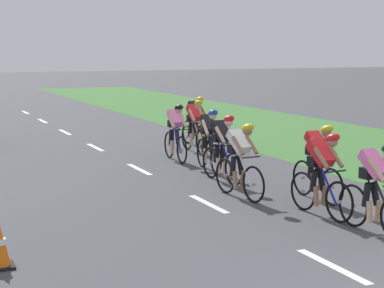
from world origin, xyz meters
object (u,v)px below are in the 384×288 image
at_px(cyclist_lead, 376,186).
at_px(cyclist_ninth, 196,120).
at_px(cyclist_fourth, 240,159).
at_px(traffic_cone_mid, 0,246).
at_px(cyclist_fifth, 223,147).
at_px(cyclist_sixth, 209,139).
at_px(cyclist_second, 322,173).
at_px(cyclist_seventh, 176,132).
at_px(cyclist_eighth, 195,125).
at_px(cyclist_third, 318,161).

xyz_separation_m(cyclist_lead, cyclist_ninth, (1.38, 10.08, 0.00)).
distance_m(cyclist_fourth, cyclist_ninth, 7.22).
bearing_deg(traffic_cone_mid, cyclist_fifth, 36.71).
relative_size(cyclist_fourth, traffic_cone_mid, 2.69).
relative_size(cyclist_fourth, cyclist_sixth, 1.00).
height_order(cyclist_second, traffic_cone_mid, cyclist_second).
relative_size(cyclist_second, cyclist_sixth, 1.00).
relative_size(cyclist_seventh, cyclist_eighth, 1.00).
xyz_separation_m(cyclist_fourth, traffic_cone_mid, (-4.98, -2.44, -0.48)).
xyz_separation_m(cyclist_fifth, cyclist_ninth, (1.74, 5.32, 0.00)).
distance_m(cyclist_fifth, traffic_cone_mid, 6.73).
distance_m(cyclist_lead, cyclist_fourth, 3.28).
bearing_deg(cyclist_second, cyclist_fourth, 108.39).
relative_size(cyclist_sixth, cyclist_seventh, 1.00).
distance_m(cyclist_fifth, cyclist_sixth, 1.39).
bearing_deg(cyclist_fourth, cyclist_lead, -76.65).
xyz_separation_m(cyclist_lead, cyclist_eighth, (0.82, 8.92, 0.00)).
bearing_deg(cyclist_ninth, cyclist_fourth, -107.25).
xyz_separation_m(cyclist_sixth, cyclist_eighth, (0.87, 2.81, 0.00)).
height_order(cyclist_third, cyclist_fourth, same).
bearing_deg(cyclist_seventh, cyclist_lead, -88.16).
bearing_deg(cyclist_eighth, cyclist_lead, -95.26).
bearing_deg(traffic_cone_mid, cyclist_eighth, 51.25).
height_order(cyclist_seventh, cyclist_ninth, same).
bearing_deg(cyclist_sixth, traffic_cone_mid, -136.70).
bearing_deg(cyclist_eighth, traffic_cone_mid, -128.75).
bearing_deg(cyclist_ninth, traffic_cone_mid, -127.35).
relative_size(cyclist_fifth, cyclist_ninth, 1.00).
bearing_deg(traffic_cone_mid, cyclist_third, 14.47).
relative_size(cyclist_lead, cyclist_ninth, 1.00).
xyz_separation_m(cyclist_ninth, traffic_cone_mid, (-7.12, -9.33, -0.48)).
relative_size(cyclist_seventh, traffic_cone_mid, 2.69).
height_order(cyclist_lead, cyclist_fourth, same).
height_order(cyclist_third, cyclist_eighth, same).
height_order(cyclist_second, cyclist_sixth, same).
xyz_separation_m(cyclist_second, cyclist_sixth, (0.08, 4.82, 0.00)).
bearing_deg(traffic_cone_mid, cyclist_seventh, 51.95).
bearing_deg(cyclist_fifth, cyclist_ninth, 71.88).
bearing_deg(cyclist_lead, cyclist_ninth, 82.19).
relative_size(cyclist_lead, cyclist_seventh, 1.00).
bearing_deg(cyclist_lead, cyclist_third, 77.30).
distance_m(cyclist_ninth, traffic_cone_mid, 11.75).
height_order(cyclist_lead, cyclist_fifth, same).
distance_m(cyclist_lead, cyclist_eighth, 8.96).
relative_size(cyclist_third, cyclist_fourth, 1.00).
bearing_deg(cyclist_lead, cyclist_seventh, 91.84).
distance_m(cyclist_sixth, cyclist_seventh, 1.66).
height_order(cyclist_fifth, cyclist_ninth, same).
bearing_deg(traffic_cone_mid, cyclist_sixth, 43.30).
bearing_deg(cyclist_third, cyclist_second, -121.71).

